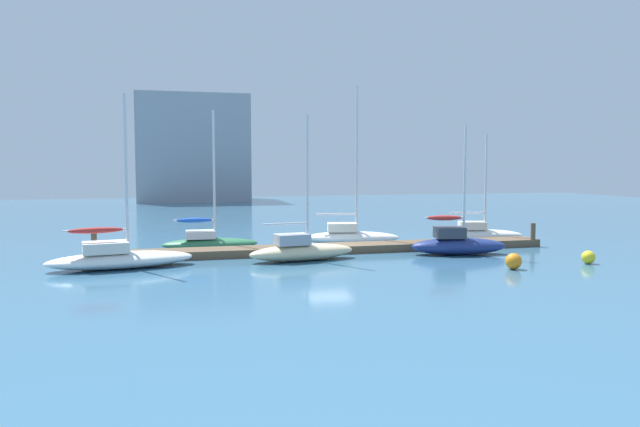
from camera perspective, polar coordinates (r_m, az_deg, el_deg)
ground_plane at (r=32.92m, az=0.88°, el=-3.74°), size 120.00×120.00×0.00m
dock_pier at (r=32.89m, az=0.88°, el=-3.38°), size 25.35×1.88×0.42m
dock_piling_near_end at (r=32.62m, az=-20.80°, el=-2.88°), size 0.28×0.28×1.40m
dock_piling_far_end at (r=37.33m, az=19.71°, el=-1.94°), size 0.28×0.28×1.40m
sailboat_0 at (r=29.33m, az=-18.71°, el=-3.96°), size 6.88×3.11×8.08m
sailboat_1 at (r=34.37m, az=-10.60°, el=-2.61°), size 5.43×1.89×7.88m
sailboat_2 at (r=30.06m, az=-1.82°, el=-3.49°), size 5.72×2.39×7.32m
sailboat_3 at (r=36.24m, az=2.94°, el=-2.08°), size 6.06×2.85×9.55m
sailboat_4 at (r=32.87m, az=13.01°, el=-2.78°), size 5.34×2.54×6.92m
sailboat_5 at (r=38.99m, az=15.01°, el=-1.84°), size 5.57×2.73×6.75m
mooring_buoy_yellow at (r=31.91m, az=24.30°, el=-3.83°), size 0.65×0.65×0.65m
mooring_buoy_orange at (r=28.97m, az=18.04°, el=-4.37°), size 0.75×0.75×0.75m
harbor_building_distant at (r=83.73m, az=-12.12°, el=6.05°), size 14.48×12.19×14.07m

